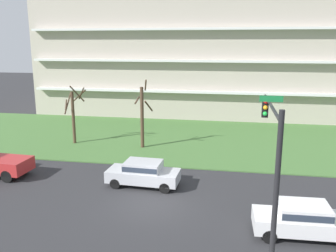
{
  "coord_description": "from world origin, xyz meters",
  "views": [
    {
      "loc": [
        4.07,
        -17.7,
        8.63
      ],
      "look_at": [
        -0.19,
        6.0,
        3.04
      ],
      "focal_mm": 38.39,
      "sensor_mm": 36.0,
      "label": 1
    }
  ],
  "objects_px": {
    "sedan_white_near_left": "(303,219)",
    "tree_left": "(142,116)",
    "tree_far_left": "(74,112)",
    "sedan_silver_center_right": "(143,172)",
    "traffic_signal_mast": "(271,156)"
  },
  "relations": [
    {
      "from": "sedan_white_near_left",
      "to": "sedan_silver_center_right",
      "type": "bearing_deg",
      "value": 150.22
    },
    {
      "from": "tree_far_left",
      "to": "sedan_silver_center_right",
      "type": "xyz_separation_m",
      "value": [
        8.18,
        -8.24,
        -1.93
      ]
    },
    {
      "from": "tree_left",
      "to": "traffic_signal_mast",
      "type": "height_order",
      "value": "traffic_signal_mast"
    },
    {
      "from": "sedan_white_near_left",
      "to": "traffic_signal_mast",
      "type": "relative_size",
      "value": 0.67
    },
    {
      "from": "sedan_white_near_left",
      "to": "traffic_signal_mast",
      "type": "height_order",
      "value": "traffic_signal_mast"
    },
    {
      "from": "sedan_white_near_left",
      "to": "traffic_signal_mast",
      "type": "xyz_separation_m",
      "value": [
        -1.88,
        -2.63,
        3.71
      ]
    },
    {
      "from": "sedan_silver_center_right",
      "to": "traffic_signal_mast",
      "type": "xyz_separation_m",
      "value": [
        6.68,
        -7.13,
        3.71
      ]
    },
    {
      "from": "sedan_white_near_left",
      "to": "tree_left",
      "type": "bearing_deg",
      "value": 128.31
    },
    {
      "from": "tree_left",
      "to": "tree_far_left",
      "type": "bearing_deg",
      "value": 177.35
    },
    {
      "from": "tree_left",
      "to": "traffic_signal_mast",
      "type": "distance_m",
      "value": 17.51
    },
    {
      "from": "sedan_silver_center_right",
      "to": "traffic_signal_mast",
      "type": "bearing_deg",
      "value": 135.61
    },
    {
      "from": "tree_far_left",
      "to": "tree_left",
      "type": "height_order",
      "value": "tree_left"
    },
    {
      "from": "traffic_signal_mast",
      "to": "sedan_silver_center_right",
      "type": "bearing_deg",
      "value": 133.15
    },
    {
      "from": "tree_left",
      "to": "sedan_silver_center_right",
      "type": "relative_size",
      "value": 1.29
    },
    {
      "from": "tree_far_left",
      "to": "tree_left",
      "type": "bearing_deg",
      "value": -2.65
    }
  ]
}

